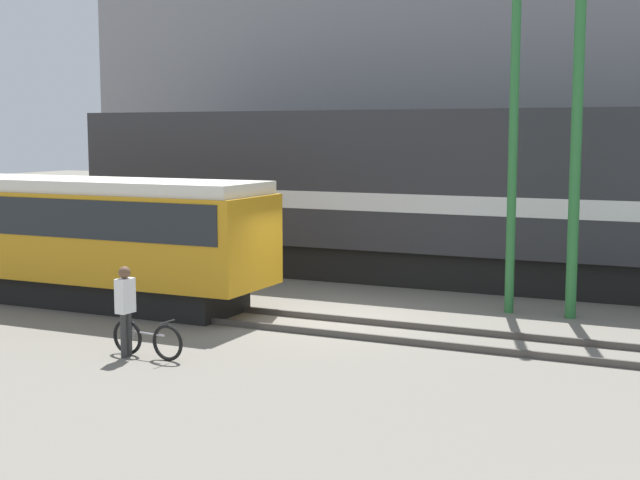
{
  "coord_description": "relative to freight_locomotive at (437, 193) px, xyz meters",
  "views": [
    {
      "loc": [
        8.14,
        -18.16,
        4.26
      ],
      "look_at": [
        -0.5,
        0.17,
        1.8
      ],
      "focal_mm": 50.0,
      "sensor_mm": 36.0,
      "label": 1
    }
  ],
  "objects": [
    {
      "name": "ground_plane",
      "position": [
        -0.45,
        -5.93,
        -2.54
      ],
      "size": [
        120.0,
        120.0,
        0.0
      ],
      "primitive_type": "plane",
      "color": "slate"
    },
    {
      "name": "track_far",
      "position": [
        -0.45,
        -0.0,
        -2.47
      ],
      "size": [
        60.0,
        1.51,
        0.14
      ],
      "color": "#47423D",
      "rests_on": "ground"
    },
    {
      "name": "utility_pole_left",
      "position": [
        2.89,
        -3.38,
        1.58
      ],
      "size": [
        0.21,
        0.21,
        8.25
      ],
      "color": "#2D7238",
      "rests_on": "ground"
    },
    {
      "name": "track_near",
      "position": [
        -0.45,
        -6.77,
        -2.47
      ],
      "size": [
        60.0,
        1.5,
        0.14
      ],
      "color": "#47423D",
      "rests_on": "ground"
    },
    {
      "name": "bicycle",
      "position": [
        -2.32,
        -10.55,
        -2.19
      ],
      "size": [
        1.67,
        0.44,
        0.76
      ],
      "color": "black",
      "rests_on": "ground"
    },
    {
      "name": "building_backdrop",
      "position": [
        -0.45,
        8.47,
        4.95
      ],
      "size": [
        31.49,
        6.0,
        14.98
      ],
      "color": "gray",
      "rests_on": "ground"
    },
    {
      "name": "person",
      "position": [
        -2.72,
        -10.67,
        -1.48
      ],
      "size": [
        0.24,
        0.37,
        1.75
      ],
      "color": "#333333",
      "rests_on": "ground"
    },
    {
      "name": "freight_locomotive",
      "position": [
        0.0,
        0.0,
        0.0
      ],
      "size": [
        21.97,
        3.04,
        5.46
      ],
      "color": "black",
      "rests_on": "ground"
    },
    {
      "name": "streetcar",
      "position": [
        -8.31,
        -6.77,
        -0.76
      ],
      "size": [
        12.52,
        2.54,
        3.12
      ],
      "color": "black",
      "rests_on": "ground"
    },
    {
      "name": "utility_pole_center",
      "position": [
        4.32,
        -3.38,
        1.29
      ],
      "size": [
        0.25,
        0.25,
        7.68
      ],
      "color": "#2D7238",
      "rests_on": "ground"
    }
  ]
}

